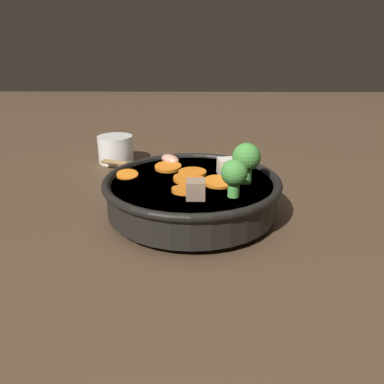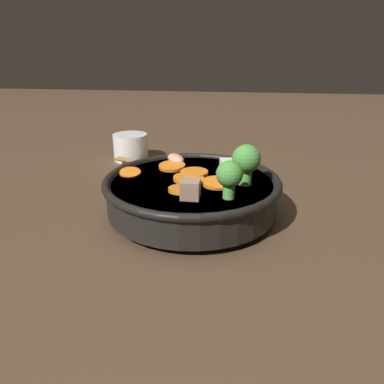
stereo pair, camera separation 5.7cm
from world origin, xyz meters
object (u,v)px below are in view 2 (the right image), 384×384
object	(u,v)px
tea_cup	(131,147)
stirfry_bowl	(193,191)
side_saucer	(157,169)
chopsticks_pair	(157,165)

from	to	relation	value
tea_cup	stirfry_bowl	bearing A→B (deg)	-57.26
stirfry_bowl	tea_cup	bearing A→B (deg)	122.74
side_saucer	tea_cup	size ratio (longest dim) A/B	1.58
chopsticks_pair	tea_cup	bearing A→B (deg)	132.84
chopsticks_pair	side_saucer	bearing A→B (deg)	-90.00
side_saucer	chopsticks_pair	bearing A→B (deg)	90.00
stirfry_bowl	tea_cup	xyz separation A→B (m)	(-0.17, 0.27, -0.01)
stirfry_bowl	tea_cup	world-z (taller)	stirfry_bowl
side_saucer	stirfry_bowl	bearing A→B (deg)	-62.64
side_saucer	tea_cup	world-z (taller)	tea_cup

